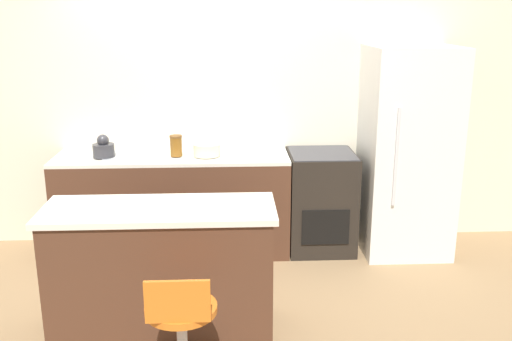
{
  "coord_description": "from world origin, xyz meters",
  "views": [
    {
      "loc": [
        0.19,
        -4.56,
        2.13
      ],
      "look_at": [
        0.4,
        -0.37,
        0.94
      ],
      "focal_mm": 40.0,
      "sensor_mm": 36.0,
      "label": 1
    }
  ],
  "objects_px": {
    "oven_range": "(321,201)",
    "kettle": "(103,148)",
    "refrigerator": "(407,152)",
    "stool_chair": "(181,331)",
    "mixing_bowl": "(207,150)"
  },
  "relations": [
    {
      "from": "kettle",
      "to": "stool_chair",
      "type": "bearing_deg",
      "value": -67.83
    },
    {
      "from": "refrigerator",
      "to": "kettle",
      "type": "distance_m",
      "value": 2.65
    },
    {
      "from": "refrigerator",
      "to": "stool_chair",
      "type": "bearing_deg",
      "value": -133.59
    },
    {
      "from": "kettle",
      "to": "mixing_bowl",
      "type": "xyz_separation_m",
      "value": [
        0.89,
        -0.0,
        -0.02
      ]
    },
    {
      "from": "refrigerator",
      "to": "mixing_bowl",
      "type": "distance_m",
      "value": 1.77
    },
    {
      "from": "refrigerator",
      "to": "stool_chair",
      "type": "xyz_separation_m",
      "value": [
        -1.86,
        -1.95,
        -0.54
      ]
    },
    {
      "from": "stool_chair",
      "to": "kettle",
      "type": "bearing_deg",
      "value": 112.17
    },
    {
      "from": "oven_range",
      "to": "mixing_bowl",
      "type": "bearing_deg",
      "value": -177.3
    },
    {
      "from": "stool_chair",
      "to": "kettle",
      "type": "relative_size",
      "value": 3.91
    },
    {
      "from": "oven_range",
      "to": "mixing_bowl",
      "type": "height_order",
      "value": "mixing_bowl"
    },
    {
      "from": "oven_range",
      "to": "kettle",
      "type": "relative_size",
      "value": 4.63
    },
    {
      "from": "mixing_bowl",
      "to": "oven_range",
      "type": "bearing_deg",
      "value": 2.7
    },
    {
      "from": "stool_chair",
      "to": "mixing_bowl",
      "type": "distance_m",
      "value": 2.04
    },
    {
      "from": "oven_range",
      "to": "refrigerator",
      "type": "bearing_deg",
      "value": -4.22
    },
    {
      "from": "mixing_bowl",
      "to": "stool_chair",
      "type": "bearing_deg",
      "value": -92.65
    }
  ]
}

